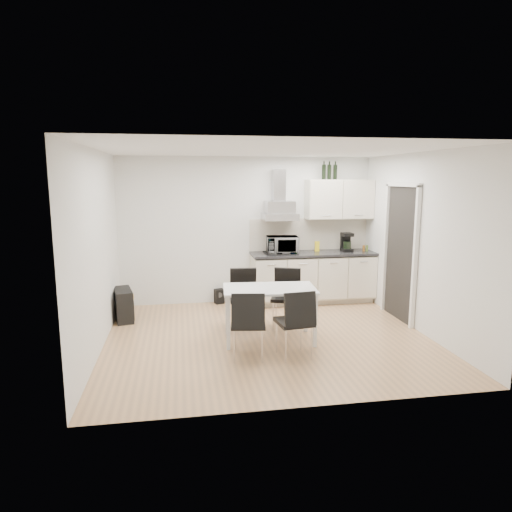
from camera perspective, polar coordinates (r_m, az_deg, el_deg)
The scene contains 15 objects.
ground at distance 6.56m, azimuth 1.51°, elevation -10.18°, with size 4.50×4.50×0.00m, color tan.
wall_back at distance 8.19m, azimuth -1.13°, elevation 3.22°, with size 4.50×0.10×2.60m, color silver.
wall_front at distance 4.32m, azimuth 6.68°, elevation -2.86°, with size 4.50×0.10×2.60m, color silver.
wall_left at distance 6.21m, azimuth -19.27°, elevation 0.54°, with size 0.10×4.00×2.60m, color silver.
wall_right at distance 7.02m, azimuth 19.91°, elevation 1.52°, with size 0.10×4.00×2.60m, color silver.
ceiling at distance 6.17m, azimuth 1.62°, elevation 13.14°, with size 4.50×4.50×0.00m, color white.
doorway at distance 7.51m, azimuth 17.49°, elevation 0.24°, with size 0.08×1.04×2.10m, color white.
kitchenette at distance 8.26m, azimuth 7.31°, elevation -0.10°, with size 2.22×0.64×2.52m.
dining_table at distance 6.28m, azimuth 1.69°, elevation -4.82°, with size 1.31×0.82×0.75m.
chair_far_left at distance 6.86m, azimuth -1.49°, elevation -5.42°, with size 0.44×0.50×0.88m, color black, non-canonical shape.
chair_far_right at distance 6.89m, azimuth 3.77°, elevation -5.36°, with size 0.44×0.50×0.88m, color black, non-canonical shape.
chair_near_left at distance 5.73m, azimuth -0.98°, elevation -8.52°, with size 0.44×0.50×0.88m, color black, non-canonical shape.
chair_near_right at distance 5.80m, azimuth 4.77°, elevation -8.31°, with size 0.44×0.50×0.88m, color black, non-canonical shape.
guitar_amp at distance 7.56m, azimuth -16.24°, elevation -5.85°, with size 0.38×0.64×0.50m.
floor_speaker at distance 8.25m, azimuth -4.62°, elevation -5.04°, with size 0.16×0.14×0.26m, color black.
Camera 1 is at (-1.19, -6.04, 2.25)m, focal length 32.00 mm.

